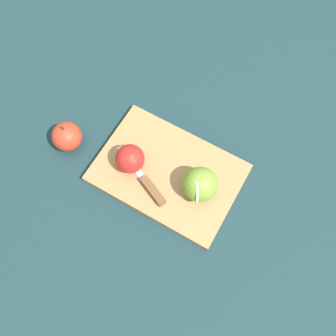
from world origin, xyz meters
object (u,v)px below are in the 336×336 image
Objects in this scene: apple_half_right at (130,159)px; apple_whole at (67,137)px; knife at (150,187)px; apple_half_left at (199,186)px.

apple_whole is at bearing 44.40° from apple_half_right.
apple_half_right is at bearing -169.71° from apple_whole.
apple_half_right is at bearing 1.48° from knife.
apple_half_right is 0.16m from apple_whole.
apple_half_left is at bearing -131.15° from knife.
apple_whole is (0.16, 0.03, -0.02)m from apple_half_right.
apple_half_right reaches higher than apple_whole.
apple_half_right is 0.38× the size of knife.
apple_half_left is 1.17× the size of apple_half_right.
apple_half_right is (0.16, 0.03, -0.01)m from apple_half_left.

